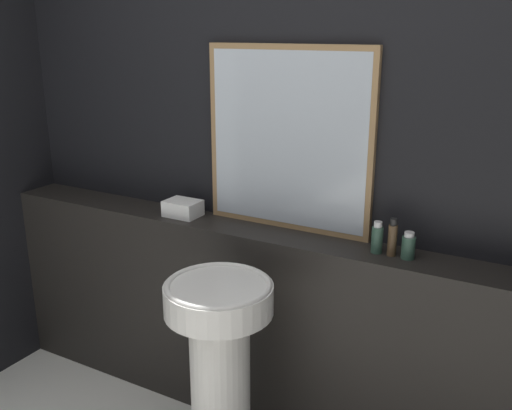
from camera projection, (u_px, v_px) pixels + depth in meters
wall_back at (278, 165)px, 2.60m from camera, size 8.00×0.06×2.50m
vanity_counter at (262, 327)px, 2.71m from camera, size 2.92×0.24×0.98m
pedestal_sink at (220, 361)px, 2.32m from camera, size 0.44×0.44×0.90m
mirror at (288, 140)px, 2.49m from camera, size 0.78×0.03×0.81m
towel_stack at (183, 208)px, 2.75m from camera, size 0.17×0.13×0.08m
shampoo_bottle at (377, 238)px, 2.30m from camera, size 0.05×0.05×0.13m
conditioner_bottle at (392, 239)px, 2.26m from camera, size 0.04×0.04×0.16m
lotion_bottle at (408, 246)px, 2.24m from camera, size 0.05×0.05×0.11m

